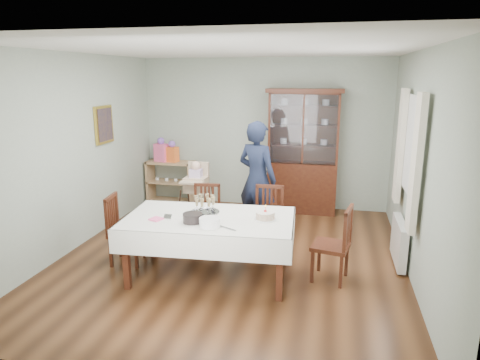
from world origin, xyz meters
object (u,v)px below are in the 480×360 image
(sideboard, at_px, (171,182))
(chair_far_right, at_px, (267,233))
(dining_table, at_px, (210,247))
(high_chair, at_px, (197,200))
(gift_bag_pink, at_px, (161,151))
(chair_end_right, at_px, (332,258))
(china_cabinet, at_px, (303,150))
(gift_bag_orange, at_px, (172,152))
(woman, at_px, (257,179))
(birthday_cake, at_px, (265,216))
(chair_end_left, at_px, (126,243))
(champagne_tray, at_px, (205,208))
(chair_far_left, at_px, (206,228))

(sideboard, height_order, chair_far_right, chair_far_right)
(dining_table, xyz_separation_m, sideboard, (-1.62, 2.87, 0.02))
(high_chair, xyz_separation_m, gift_bag_pink, (-1.04, 1.08, 0.59))
(chair_end_right, relative_size, gift_bag_pink, 2.02)
(china_cabinet, relative_size, gift_bag_orange, 5.42)
(china_cabinet, height_order, chair_end_right, china_cabinet)
(china_cabinet, bearing_deg, woman, -114.00)
(sideboard, xyz_separation_m, chair_end_right, (3.06, -2.63, -0.13))
(sideboard, bearing_deg, dining_table, -60.56)
(dining_table, bearing_deg, birthday_cake, 5.33)
(chair_end_left, height_order, gift_bag_orange, gift_bag_orange)
(high_chair, distance_m, gift_bag_orange, 1.47)
(dining_table, xyz_separation_m, chair_end_left, (-1.18, 0.16, -0.12))
(china_cabinet, xyz_separation_m, gift_bag_orange, (-2.44, 0.00, -0.14))
(sideboard, distance_m, gift_bag_orange, 0.58)
(woman, bearing_deg, gift_bag_pink, -8.22)
(birthday_cake, bearing_deg, high_chair, 129.51)
(gift_bag_orange, bearing_deg, dining_table, -61.25)
(woman, bearing_deg, champagne_tray, 98.19)
(woman, distance_m, gift_bag_pink, 2.46)
(dining_table, bearing_deg, china_cabinet, 72.80)
(chair_end_right, bearing_deg, chair_far_right, -115.53)
(dining_table, bearing_deg, woman, 79.00)
(china_cabinet, bearing_deg, chair_end_left, -127.50)
(chair_far_left, xyz_separation_m, birthday_cake, (0.99, -0.85, 0.54))
(china_cabinet, distance_m, woman, 1.45)
(chair_far_right, relative_size, chair_end_left, 1.01)
(china_cabinet, distance_m, champagne_tray, 2.89)
(dining_table, bearing_deg, chair_far_right, 58.00)
(chair_far_left, bearing_deg, champagne_tray, -79.34)
(china_cabinet, bearing_deg, chair_far_left, -121.96)
(champagne_tray, height_order, gift_bag_pink, gift_bag_pink)
(dining_table, xyz_separation_m, china_cabinet, (0.88, 2.85, 0.74))
(china_cabinet, height_order, woman, china_cabinet)
(woman, bearing_deg, chair_end_right, 155.28)
(sideboard, height_order, gift_bag_orange, gift_bag_orange)
(dining_table, xyz_separation_m, chair_far_right, (0.57, 0.91, -0.11))
(dining_table, height_order, chair_far_left, chair_far_left)
(chair_far_right, bearing_deg, chair_end_right, -38.35)
(china_cabinet, distance_m, gift_bag_orange, 2.45)
(chair_far_right, height_order, chair_end_right, chair_end_right)
(chair_end_right, bearing_deg, woman, -127.00)
(chair_far_left, bearing_deg, dining_table, -76.46)
(chair_far_left, distance_m, champagne_tray, 0.98)
(chair_end_right, distance_m, gift_bag_pink, 4.21)
(dining_table, relative_size, gift_bag_pink, 4.54)
(high_chair, bearing_deg, chair_far_right, -31.57)
(gift_bag_orange, bearing_deg, chair_end_left, -81.94)
(chair_far_left, bearing_deg, chair_far_right, -6.57)
(dining_table, height_order, birthday_cake, birthday_cake)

